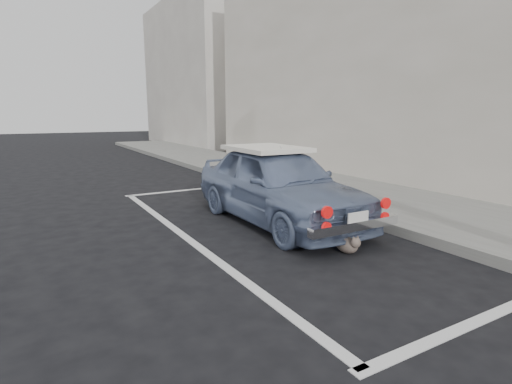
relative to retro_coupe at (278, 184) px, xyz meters
The scene contains 9 objects.
ground 3.23m from the retro_coupe, 103.14° to the right, with size 80.00×80.00×0.00m, color black.
sidewalk 2.77m from the retro_coupe, 23.70° to the right, with size 2.80×40.00×0.15m, color slate.
shop_building 6.36m from the retro_coupe, ahead, with size 3.50×18.00×7.00m.
building_far 18.14m from the retro_coupe, 71.59° to the left, with size 3.50×10.00×8.00m, color #B7AEA5.
pline_rear 3.65m from the retro_coupe, 93.52° to the right, with size 3.00×0.12×0.01m, color silver.
pline_front 3.48m from the retro_coupe, 93.70° to the left, with size 3.00×0.12×0.01m, color silver.
pline_side 1.74m from the retro_coupe, behind, with size 0.12×7.00×0.01m, color silver.
retro_coupe is the anchor object (origin of this frame).
cat 1.80m from the retro_coupe, 91.65° to the right, with size 0.23×0.51×0.27m.
Camera 1 is at (-2.81, -2.28, 1.76)m, focal length 28.00 mm.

